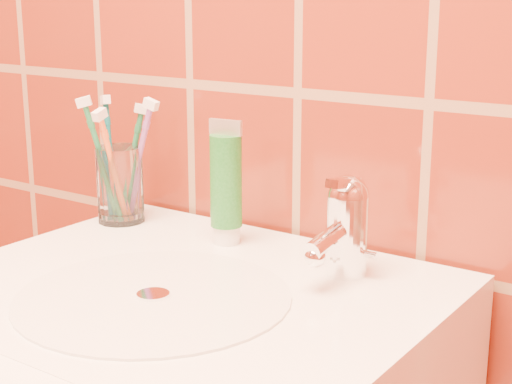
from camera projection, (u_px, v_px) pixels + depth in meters
The scene contains 8 objects.
glass_tumbler at pixel (120, 184), 1.12m from camera, with size 0.07×0.07×0.11m, color white.
toothpaste_tube at pixel (226, 186), 1.01m from camera, with size 0.05×0.04×0.16m.
faucet at pixel (345, 223), 0.90m from camera, with size 0.05×0.11×0.12m.
toothbrush_0 at pixel (138, 162), 1.10m from camera, with size 0.08×0.03×0.19m, color #8C4BA1, non-canonical shape.
toothbrush_1 at pixel (114, 168), 1.08m from camera, with size 0.03×0.07×0.18m, color orange, non-canonical shape.
toothbrush_2 at pixel (103, 162), 1.10m from camera, with size 0.06×0.05×0.19m, color #1F7749, non-canonical shape.
toothbrush_3 at pixel (110, 159), 1.12m from camera, with size 0.05×0.04×0.19m, color #0D6673, non-canonical shape.
toothbrush_4 at pixel (131, 163), 1.12m from camera, with size 0.05×0.05×0.17m, color #1B673F, non-canonical shape.
Camera 1 is at (0.54, 0.32, 1.17)m, focal length 55.00 mm.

